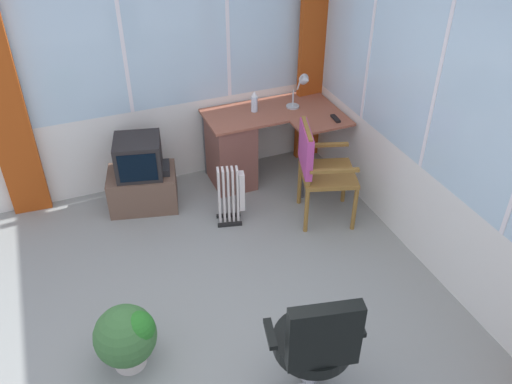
{
  "coord_description": "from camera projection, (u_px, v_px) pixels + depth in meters",
  "views": [
    {
      "loc": [
        -0.63,
        -2.46,
        3.17
      ],
      "look_at": [
        0.71,
        0.9,
        0.61
      ],
      "focal_mm": 37.78,
      "sensor_mm": 36.0,
      "label": 1
    }
  ],
  "objects": [
    {
      "name": "north_window_panel",
      "position": [
        125.0,
        61.0,
        4.88
      ],
      "size": [
        3.94,
        0.07,
        2.65
      ],
      "color": "silver",
      "rests_on": "ground"
    },
    {
      "name": "spray_bottle",
      "position": [
        254.0,
        102.0,
        5.27
      ],
      "size": [
        0.06,
        0.06,
        0.22
      ],
      "color": "silver",
      "rests_on": "desk"
    },
    {
      "name": "ground",
      "position": [
        211.0,
        351.0,
        3.9
      ],
      "size": [
        4.94,
        5.58,
        0.06
      ],
      "primitive_type": "cube",
      "color": "gray"
    },
    {
      "name": "desk",
      "position": [
        237.0,
        147.0,
        5.44
      ],
      "size": [
        1.31,
        0.86,
        0.75
      ],
      "color": "#98533E",
      "rests_on": "ground"
    },
    {
      "name": "east_window_panel",
      "position": [
        476.0,
        138.0,
        3.73
      ],
      "size": [
        0.07,
        4.58,
        2.65
      ],
      "color": "silver",
      "rests_on": "ground"
    },
    {
      "name": "tv_remote",
      "position": [
        336.0,
        119.0,
        5.18
      ],
      "size": [
        0.06,
        0.15,
        0.02
      ],
      "primitive_type": "cube",
      "rotation": [
        0.0,
        0.0,
        -0.08
      ],
      "color": "black",
      "rests_on": "desk"
    },
    {
      "name": "curtain_corner",
      "position": [
        315.0,
        44.0,
        5.38
      ],
      "size": [
        0.35,
        0.09,
        2.55
      ],
      "primitive_type": "cube",
      "rotation": [
        0.0,
        0.0,
        0.07
      ],
      "color": "#A54113",
      "rests_on": "ground"
    },
    {
      "name": "desk_lamp",
      "position": [
        303.0,
        86.0,
        5.26
      ],
      "size": [
        0.22,
        0.19,
        0.36
      ],
      "color": "#B2B7BC",
      "rests_on": "desk"
    },
    {
      "name": "tv_on_stand",
      "position": [
        142.0,
        177.0,
        5.13
      ],
      "size": [
        0.73,
        0.58,
        0.73
      ],
      "color": "brown",
      "rests_on": "ground"
    },
    {
      "name": "potted_plant",
      "position": [
        127.0,
        336.0,
        3.63
      ],
      "size": [
        0.43,
        0.43,
        0.5
      ],
      "color": "silver",
      "rests_on": "ground"
    },
    {
      "name": "space_heater",
      "position": [
        231.0,
        195.0,
        4.93
      ],
      "size": [
        0.29,
        0.22,
        0.59
      ],
      "color": "silver",
      "rests_on": "ground"
    },
    {
      "name": "wooden_armchair",
      "position": [
        315.0,
        162.0,
        4.82
      ],
      "size": [
        0.61,
        0.6,
        0.96
      ],
      "color": "olive",
      "rests_on": "ground"
    },
    {
      "name": "office_chair",
      "position": [
        317.0,
        342.0,
        3.22
      ],
      "size": [
        0.62,
        0.57,
        0.99
      ],
      "color": "#B7B7BF",
      "rests_on": "ground"
    }
  ]
}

